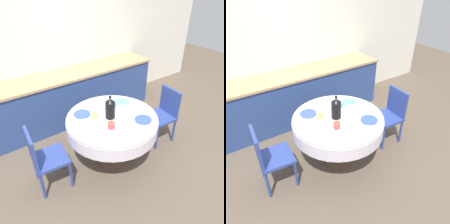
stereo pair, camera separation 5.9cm
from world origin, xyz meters
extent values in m
plane|color=brown|center=(0.00, 0.00, 0.00)|extent=(12.00, 12.00, 0.00)
cube|color=silver|center=(0.00, 1.64, 1.30)|extent=(7.00, 0.05, 2.60)
cube|color=#2D4784|center=(0.00, 1.31, 0.43)|extent=(3.20, 0.60, 0.87)
cube|color=tan|center=(0.00, 1.31, 0.89)|extent=(3.24, 0.64, 0.04)
cylinder|color=brown|center=(0.00, 0.00, 0.02)|extent=(0.44, 0.44, 0.04)
cylinder|color=brown|center=(0.00, 0.00, 0.28)|extent=(0.11, 0.11, 0.49)
cylinder|color=silver|center=(0.00, 0.00, 0.62)|extent=(1.21, 1.21, 0.18)
cylinder|color=silver|center=(0.00, 0.00, 0.72)|extent=(1.20, 1.20, 0.03)
cube|color=#2D428E|center=(0.87, -0.06, 0.43)|extent=(0.43, 0.43, 0.04)
cube|color=#2D428E|center=(1.05, -0.07, 0.66)|extent=(0.06, 0.38, 0.42)
cylinder|color=#2D428E|center=(0.68, -0.22, 0.20)|extent=(0.04, 0.04, 0.41)
cylinder|color=#2D428E|center=(0.70, 0.13, 0.20)|extent=(0.04, 0.04, 0.41)
cylinder|color=#2D428E|center=(1.03, -0.25, 0.20)|extent=(0.04, 0.04, 0.41)
cylinder|color=#2D428E|center=(1.06, 0.11, 0.20)|extent=(0.04, 0.04, 0.41)
cube|color=#2D428E|center=(-0.87, 0.08, 0.43)|extent=(0.44, 0.44, 0.04)
cube|color=#2D428E|center=(-1.05, 0.10, 0.66)|extent=(0.07, 0.38, 0.42)
cylinder|color=#2D428E|center=(-0.67, 0.24, 0.20)|extent=(0.04, 0.04, 0.41)
cylinder|color=#2D428E|center=(-0.71, -0.11, 0.20)|extent=(0.04, 0.04, 0.41)
cylinder|color=#2D428E|center=(-1.03, 0.27, 0.20)|extent=(0.04, 0.04, 0.41)
cylinder|color=#2D428E|center=(-1.06, -0.08, 0.20)|extent=(0.04, 0.04, 0.41)
cylinder|color=white|center=(-0.32, -0.25, 0.74)|extent=(0.22, 0.22, 0.01)
cylinder|color=#CC4C3D|center=(-0.14, -0.19, 0.78)|extent=(0.09, 0.09, 0.08)
cylinder|color=#3856AD|center=(0.29, -0.29, 0.74)|extent=(0.22, 0.22, 0.01)
cylinder|color=white|center=(0.22, -0.09, 0.78)|extent=(0.09, 0.09, 0.08)
cylinder|color=#3856AD|center=(-0.29, 0.28, 0.74)|extent=(0.22, 0.22, 0.01)
cylinder|color=#DBB766|center=(-0.21, 0.12, 0.78)|extent=(0.09, 0.09, 0.08)
cylinder|color=#60BCB7|center=(0.34, 0.22, 0.74)|extent=(0.22, 0.22, 0.01)
cylinder|color=#5BA39E|center=(0.15, 0.18, 0.78)|extent=(0.09, 0.09, 0.08)
cylinder|color=black|center=(-0.02, 0.01, 0.85)|extent=(0.13, 0.13, 0.23)
cone|color=black|center=(-0.02, 0.01, 1.00)|extent=(0.11, 0.11, 0.05)
sphere|color=black|center=(-0.02, 0.01, 1.04)|extent=(0.04, 0.04, 0.04)
cylinder|color=silver|center=(0.21, 0.02, 0.77)|extent=(0.16, 0.16, 0.07)
camera|label=1|loc=(-1.38, -1.92, 2.34)|focal=35.00mm
camera|label=2|loc=(-1.33, -1.95, 2.34)|focal=35.00mm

